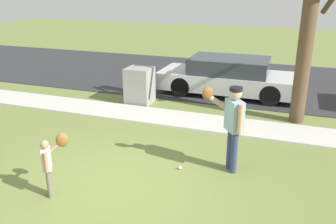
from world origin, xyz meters
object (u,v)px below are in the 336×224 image
(person_adult, at_px, (232,120))
(utility_cabinet, at_px, (140,86))
(person_child, at_px, (51,158))
(street_tree_near, at_px, (309,20))
(parked_sedan_silver, at_px, (229,76))
(baseball, at_px, (180,168))

(person_adult, xyz_separation_m, utility_cabinet, (-3.43, 3.36, -0.52))
(person_child, height_order, street_tree_near, street_tree_near)
(person_child, relative_size, parked_sedan_silver, 0.24)
(person_adult, xyz_separation_m, street_tree_near, (1.22, 3.31, 1.62))
(person_adult, distance_m, utility_cabinet, 4.83)
(street_tree_near, bearing_deg, parked_sedan_silver, 139.59)
(utility_cabinet, bearing_deg, person_adult, -44.35)
(person_child, height_order, parked_sedan_silver, parked_sedan_silver)
(baseball, bearing_deg, parked_sedan_silver, 90.81)
(utility_cabinet, distance_m, parked_sedan_silver, 3.06)
(street_tree_near, bearing_deg, person_adult, -110.27)
(person_adult, height_order, parked_sedan_silver, person_adult)
(utility_cabinet, distance_m, street_tree_near, 5.12)
(person_adult, height_order, person_child, person_adult)
(utility_cabinet, relative_size, street_tree_near, 0.22)
(person_child, height_order, baseball, person_child)
(person_child, xyz_separation_m, parked_sedan_silver, (1.75, 7.12, -0.09))
(person_child, xyz_separation_m, street_tree_near, (3.97, 5.22, 1.99))
(parked_sedan_silver, bearing_deg, baseball, -89.19)
(person_child, distance_m, baseball, 2.52)
(person_child, distance_m, utility_cabinet, 5.31)
(baseball, height_order, parked_sedan_silver, parked_sedan_silver)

